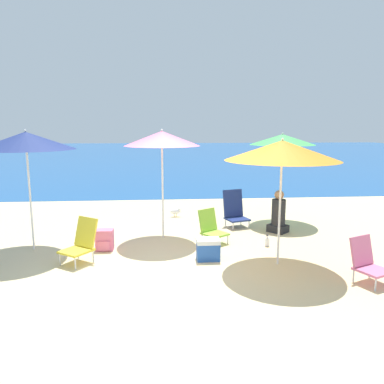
% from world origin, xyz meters
% --- Properties ---
extents(ground_plane, '(60.00, 60.00, 0.00)m').
position_xyz_m(ground_plane, '(0.00, 0.00, 0.00)').
color(ground_plane, beige).
extents(sea_water, '(60.00, 40.00, 0.01)m').
position_xyz_m(sea_water, '(0.00, 25.67, 0.00)').
color(sea_water, '#1E5699').
rests_on(sea_water, ground).
extents(beach_umbrella_orange, '(1.85, 1.85, 2.11)m').
position_xyz_m(beach_umbrella_orange, '(1.81, -0.09, 1.90)').
color(beach_umbrella_orange, white).
rests_on(beach_umbrella_orange, ground).
extents(beach_umbrella_navy, '(1.73, 1.73, 2.23)m').
position_xyz_m(beach_umbrella_navy, '(-2.53, 1.03, 2.03)').
color(beach_umbrella_navy, white).
rests_on(beach_umbrella_navy, ground).
extents(beach_umbrella_pink, '(1.53, 1.53, 2.23)m').
position_xyz_m(beach_umbrella_pink, '(-0.10, 1.61, 2.04)').
color(beach_umbrella_pink, white).
rests_on(beach_umbrella_pink, ground).
extents(beach_umbrella_green, '(1.55, 1.55, 2.14)m').
position_xyz_m(beach_umbrella_green, '(2.75, 2.78, 1.97)').
color(beach_umbrella_green, white).
rests_on(beach_umbrella_green, ground).
extents(beach_chair_pink, '(0.59, 0.63, 0.67)m').
position_xyz_m(beach_chair_pink, '(2.91, -0.89, 0.32)').
color(beach_chair_pink, silver).
rests_on(beach_chair_pink, ground).
extents(beach_chair_navy, '(0.61, 0.62, 0.84)m').
position_xyz_m(beach_chair_navy, '(1.56, 2.38, 0.38)').
color(beach_chair_navy, silver).
rests_on(beach_chair_navy, ground).
extents(beach_chair_yellow, '(0.67, 0.70, 0.75)m').
position_xyz_m(beach_chair_yellow, '(-1.49, 0.29, 0.36)').
color(beach_chair_yellow, silver).
rests_on(beach_chair_yellow, ground).
extents(beach_chair_lime, '(0.63, 0.65, 0.66)m').
position_xyz_m(beach_chair_lime, '(0.86, 1.20, 0.31)').
color(beach_chair_lime, silver).
rests_on(beach_chair_lime, ground).
extents(person_seated_far, '(0.50, 0.51, 0.93)m').
position_xyz_m(person_seated_far, '(2.41, 1.81, 0.39)').
color(person_seated_far, '#262628').
rests_on(person_seated_far, ground).
extents(backpack_pink, '(0.32, 0.27, 0.39)m').
position_xyz_m(backpack_pink, '(-1.19, 0.89, 0.19)').
color(backpack_pink, pink).
rests_on(backpack_pink, ground).
extents(water_bottle, '(0.08, 0.08, 0.23)m').
position_xyz_m(water_bottle, '(1.90, 0.86, 0.09)').
color(water_bottle, silver).
rests_on(water_bottle, ground).
extents(cooler_box, '(0.40, 0.30, 0.37)m').
position_xyz_m(cooler_box, '(0.67, 0.22, 0.19)').
color(cooler_box, '#2859B2').
rests_on(cooler_box, ground).
extents(seagull, '(0.27, 0.11, 0.23)m').
position_xyz_m(seagull, '(0.23, 3.39, 0.14)').
color(seagull, gold).
rests_on(seagull, ground).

